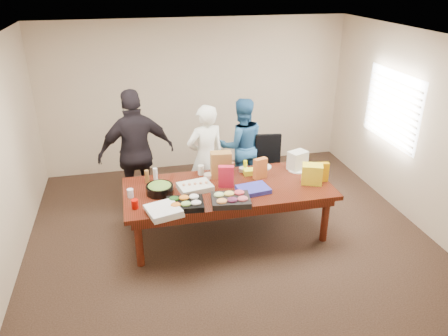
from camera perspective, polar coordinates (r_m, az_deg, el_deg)
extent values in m
cube|color=#47301E|center=(6.27, 0.53, -8.66)|extent=(5.50, 5.00, 0.02)
cube|color=white|center=(5.29, 0.66, 16.78)|extent=(5.50, 5.00, 0.02)
cube|color=beige|center=(7.97, -3.66, 9.48)|extent=(5.50, 0.04, 2.70)
cube|color=beige|center=(3.55, 10.24, -11.87)|extent=(5.50, 0.04, 2.70)
cube|color=beige|center=(5.71, -27.35, 0.33)|extent=(0.04, 5.00, 2.70)
cube|color=beige|center=(6.79, 23.87, 4.64)|extent=(0.04, 5.00, 2.70)
cube|color=white|center=(7.19, 21.16, 7.41)|extent=(0.03, 1.40, 1.10)
cube|color=beige|center=(7.17, 20.90, 7.40)|extent=(0.04, 1.36, 1.00)
cube|color=#4C1C0F|center=(6.07, 0.55, -5.62)|extent=(2.80, 1.20, 0.75)
cube|color=black|center=(7.01, 6.20, -0.27)|extent=(0.56, 0.56, 0.99)
imported|color=white|center=(6.61, -2.41, 1.41)|extent=(0.68, 0.54, 1.65)
imported|color=#2B649D|center=(7.13, 2.30, 2.95)|extent=(0.78, 0.61, 1.60)
imported|color=black|center=(6.53, -11.40, 1.92)|extent=(1.19, 0.67, 1.92)
cube|color=black|center=(5.42, -5.14, -4.74)|extent=(0.49, 0.40, 0.07)
cube|color=black|center=(5.48, 0.89, -4.24)|extent=(0.53, 0.44, 0.07)
cube|color=silver|center=(5.81, -3.81, -2.51)|extent=(0.48, 0.40, 0.08)
cylinder|color=black|center=(5.75, -8.43, -2.80)|extent=(0.40, 0.40, 0.12)
cube|color=#2E31A7|center=(5.77, 3.86, -2.81)|extent=(0.45, 0.36, 0.06)
cube|color=red|center=(5.82, 0.28, -1.14)|extent=(0.22, 0.13, 0.30)
cube|color=#F1A604|center=(6.14, 12.71, -0.51)|extent=(0.19, 0.10, 0.27)
cube|color=#BF6229|center=(6.09, 4.78, -0.05)|extent=(0.21, 0.14, 0.30)
cylinder|color=silver|center=(6.22, -3.04, -0.25)|extent=(0.10, 0.10, 0.14)
cylinder|color=#D8DE06|center=(6.34, 2.80, 0.34)|extent=(0.06, 0.06, 0.15)
cylinder|color=brown|center=(6.05, -10.08, -1.12)|extent=(0.07, 0.07, 0.19)
cylinder|color=white|center=(6.10, -9.00, -0.83)|extent=(0.06, 0.06, 0.18)
cube|color=#EDFD2D|center=(6.24, 3.63, -0.48)|extent=(0.23, 0.14, 0.08)
cube|color=brown|center=(6.32, -0.03, 0.11)|extent=(0.32, 0.20, 0.12)
cube|color=olive|center=(6.09, -0.42, 0.45)|extent=(0.30, 0.19, 0.37)
cylinder|color=#A80800|center=(5.46, -11.62, -4.66)|extent=(0.09, 0.09, 0.11)
cylinder|color=white|center=(5.70, -8.94, -3.07)|extent=(0.10, 0.10, 0.12)
cylinder|color=silver|center=(5.73, -12.20, -3.25)|extent=(0.09, 0.09, 0.11)
cube|color=silver|center=(5.30, -7.82, -5.76)|extent=(0.46, 0.46, 0.04)
cube|color=silver|center=(5.27, -7.99, -5.41)|extent=(0.47, 0.47, 0.04)
cylinder|color=white|center=(6.44, 9.57, -0.25)|extent=(0.26, 0.26, 0.02)
cylinder|color=silver|center=(6.48, 5.05, 0.17)|extent=(0.29, 0.29, 0.02)
cylinder|color=silver|center=(6.32, 2.60, -0.20)|extent=(0.14, 0.14, 0.05)
cylinder|color=beige|center=(6.13, -2.05, -1.04)|extent=(0.16, 0.16, 0.05)
cube|color=silver|center=(6.43, 9.64, 0.98)|extent=(0.31, 0.27, 0.28)
cube|color=yellow|center=(6.05, 11.49, -0.78)|extent=(0.33, 0.28, 0.27)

